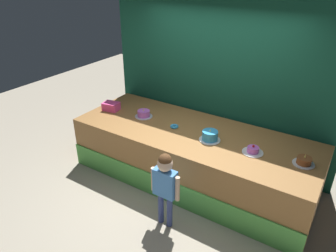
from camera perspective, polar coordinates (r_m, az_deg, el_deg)
The scene contains 10 objects.
ground_plane at distance 4.61m, azimuth 0.12°, elevation -13.54°, with size 12.00×12.00×0.00m, color #ADA38E.
stage_platform at distance 4.83m, azimuth 4.47°, elevation -5.38°, with size 3.64×1.38×0.82m.
curtain_backdrop at distance 5.06m, azimuth 9.17°, elevation 7.66°, with size 3.84×0.08×2.68m, color #144C38.
child_figure at distance 3.85m, azimuth -0.53°, elevation -9.96°, with size 0.41×0.19×1.07m.
pink_box at distance 5.37m, azimuth -10.33°, elevation 3.56°, with size 0.26×0.20×0.13m, color #F44893.
donut at distance 4.72m, azimuth 1.16°, elevation -0.07°, with size 0.13×0.13×0.04m, color #3399D8.
cake_far_left at distance 5.07m, azimuth -4.46°, elevation 2.22°, with size 0.28×0.28×0.15m.
cake_center_left at distance 4.40m, azimuth 7.66°, elevation -1.80°, with size 0.30×0.30×0.18m.
cake_center_right at distance 4.25m, azimuth 15.22°, elevation -4.30°, with size 0.28×0.28×0.11m.
cake_far_right at distance 4.22m, azimuth 23.55°, elevation -5.89°, with size 0.26×0.26×0.15m.
Camera 1 is at (1.88, -2.93, 3.02)m, focal length 33.42 mm.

